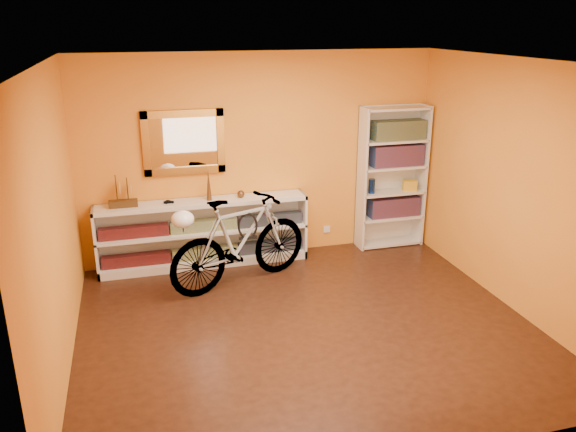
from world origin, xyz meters
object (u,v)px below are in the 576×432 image
object	(u,v)px
console_unit	(204,233)
bookcase	(392,178)
bicycle	(240,241)
helmet	(183,219)

from	to	relation	value
console_unit	bookcase	xyz separation A→B (m)	(2.53, 0.03, 0.52)
console_unit	bicycle	xyz separation A→B (m)	(0.33, -0.67, 0.11)
console_unit	bicycle	bearing A→B (deg)	-63.38
bookcase	helmet	size ratio (longest dim) A/B	7.75
bookcase	helmet	bearing A→B (deg)	-161.75
helmet	bicycle	bearing A→B (deg)	20.88
console_unit	bookcase	distance (m)	2.59
bicycle	helmet	xyz separation A→B (m)	(-0.65, -0.25, 0.41)
bookcase	helmet	distance (m)	3.01
helmet	bookcase	bearing A→B (deg)	18.25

